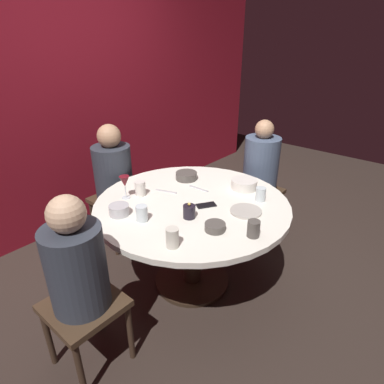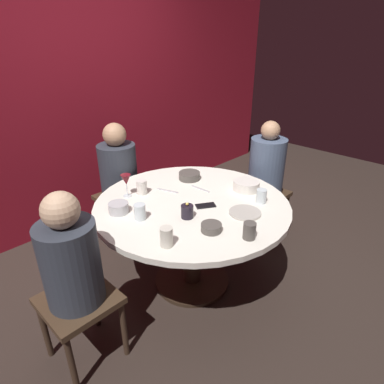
% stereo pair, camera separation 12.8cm
% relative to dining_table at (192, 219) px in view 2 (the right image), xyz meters
% --- Properties ---
extents(ground_plane, '(8.00, 8.00, 0.00)m').
position_rel_dining_table_xyz_m(ground_plane, '(0.00, 0.00, -0.60)').
color(ground_plane, '#2D231E').
extents(back_wall, '(6.00, 0.10, 2.60)m').
position_rel_dining_table_xyz_m(back_wall, '(0.00, 1.60, 0.70)').
color(back_wall, maroon).
rests_on(back_wall, ground).
extents(dining_table, '(1.42, 1.42, 0.74)m').
position_rel_dining_table_xyz_m(dining_table, '(0.00, 0.00, 0.00)').
color(dining_table, silver).
rests_on(dining_table, ground).
extents(seated_diner_left, '(0.40, 0.40, 1.15)m').
position_rel_dining_table_xyz_m(seated_diner_left, '(-0.95, 0.00, 0.11)').
color(seated_diner_left, '#3F2D1E').
rests_on(seated_diner_left, ground).
extents(seated_diner_back, '(0.40, 0.40, 1.16)m').
position_rel_dining_table_xyz_m(seated_diner_back, '(0.00, 0.93, 0.12)').
color(seated_diner_back, '#3F2D1E').
rests_on(seated_diner_back, ground).
extents(seated_diner_right, '(0.40, 0.40, 1.16)m').
position_rel_dining_table_xyz_m(seated_diner_right, '(1.00, 0.00, 0.12)').
color(seated_diner_right, '#3F2D1E').
rests_on(seated_diner_right, ground).
extents(candle_holder, '(0.08, 0.08, 0.11)m').
position_rel_dining_table_xyz_m(candle_holder, '(-0.18, -0.13, 0.19)').
color(candle_holder, black).
rests_on(candle_holder, dining_table).
extents(wine_glass, '(0.08, 0.08, 0.18)m').
position_rel_dining_table_xyz_m(wine_glass, '(-0.27, 0.41, 0.27)').
color(wine_glass, silver).
rests_on(wine_glass, dining_table).
extents(dinner_plate, '(0.22, 0.22, 0.01)m').
position_rel_dining_table_xyz_m(dinner_plate, '(0.13, -0.38, 0.15)').
color(dinner_plate, '#B2ADA3').
rests_on(dinner_plate, dining_table).
extents(cell_phone, '(0.16, 0.13, 0.01)m').
position_rel_dining_table_xyz_m(cell_phone, '(0.02, -0.11, 0.14)').
color(cell_phone, black).
rests_on(cell_phone, dining_table).
extents(bowl_serving_large, '(0.14, 0.14, 0.07)m').
position_rel_dining_table_xyz_m(bowl_serving_large, '(-0.46, 0.25, 0.18)').
color(bowl_serving_large, '#B7B7BC').
rests_on(bowl_serving_large, dining_table).
extents(bowl_salad_center, '(0.20, 0.20, 0.07)m').
position_rel_dining_table_xyz_m(bowl_salad_center, '(0.44, -0.16, 0.18)').
color(bowl_salad_center, silver).
rests_on(bowl_salad_center, dining_table).
extents(bowl_small_white, '(0.18, 0.18, 0.06)m').
position_rel_dining_table_xyz_m(bowl_small_white, '(0.28, 0.30, 0.17)').
color(bowl_small_white, '#4C4742').
rests_on(bowl_small_white, dining_table).
extents(bowl_sauce_side, '(0.13, 0.13, 0.05)m').
position_rel_dining_table_xyz_m(bowl_sauce_side, '(-0.20, -0.36, 0.17)').
color(bowl_sauce_side, '#4C4742').
rests_on(bowl_sauce_side, dining_table).
extents(cup_near_candle, '(0.08, 0.08, 0.11)m').
position_rel_dining_table_xyz_m(cup_near_candle, '(-0.41, 0.08, 0.19)').
color(cup_near_candle, silver).
rests_on(cup_near_candle, dining_table).
extents(cup_by_left_diner, '(0.07, 0.07, 0.10)m').
position_rel_dining_table_xyz_m(cup_by_left_diner, '(0.34, -0.36, 0.19)').
color(cup_by_left_diner, silver).
rests_on(cup_by_left_diner, dining_table).
extents(cup_by_right_diner, '(0.07, 0.07, 0.12)m').
position_rel_dining_table_xyz_m(cup_by_right_diner, '(-0.49, -0.27, 0.20)').
color(cup_by_right_diner, beige).
rests_on(cup_by_right_diner, dining_table).
extents(cup_center_front, '(0.08, 0.08, 0.11)m').
position_rel_dining_table_xyz_m(cup_center_front, '(-0.17, 0.37, 0.20)').
color(cup_center_front, silver).
rests_on(cup_center_front, dining_table).
extents(cup_far_edge, '(0.08, 0.08, 0.10)m').
position_rel_dining_table_xyz_m(cup_far_edge, '(-0.10, -0.57, 0.19)').
color(cup_far_edge, '#4C4742').
rests_on(cup_far_edge, dining_table).
extents(fork_near_plate, '(0.08, 0.17, 0.01)m').
position_rel_dining_table_xyz_m(fork_near_plate, '(-0.00, 0.26, 0.14)').
color(fork_near_plate, '#B7B7BC').
rests_on(fork_near_plate, dining_table).
extents(knife_near_plate, '(0.02, 0.18, 0.01)m').
position_rel_dining_table_xyz_m(knife_near_plate, '(0.20, 0.10, 0.14)').
color(knife_near_plate, '#B7B7BC').
rests_on(knife_near_plate, dining_table).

